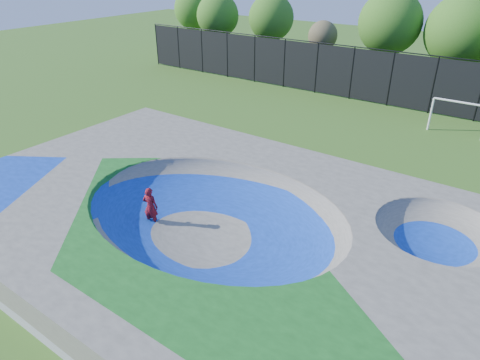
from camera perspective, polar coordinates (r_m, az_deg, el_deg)
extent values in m
plane|color=#2F5918|center=(17.32, -3.60, -7.73)|extent=(120.00, 120.00, 0.00)
cube|color=gray|center=(16.90, -3.67, -5.65)|extent=(22.00, 14.00, 1.50)
imported|color=red|center=(17.99, -11.85, -3.51)|extent=(0.74, 0.60, 1.76)
cube|color=black|center=(18.44, -11.59, -5.78)|extent=(0.79, 0.56, 0.05)
cylinder|color=white|center=(30.25, 24.08, 8.03)|extent=(0.12, 0.12, 2.11)
cylinder|color=white|center=(29.72, 27.42, 9.17)|extent=(3.17, 0.12, 0.12)
cylinder|color=black|center=(46.59, -11.03, 17.31)|extent=(0.09, 0.09, 4.00)
cylinder|color=black|center=(44.51, -8.19, 17.05)|extent=(0.09, 0.09, 4.00)
cylinder|color=black|center=(42.55, -5.09, 16.73)|extent=(0.09, 0.09, 4.00)
cylinder|color=black|center=(40.71, -1.71, 16.32)|extent=(0.09, 0.09, 4.00)
cylinder|color=black|center=(39.01, 1.95, 15.82)|extent=(0.09, 0.09, 4.00)
cylinder|color=black|center=(37.48, 5.91, 15.20)|extent=(0.09, 0.09, 4.00)
cylinder|color=black|center=(36.13, 10.16, 14.46)|extent=(0.09, 0.09, 4.00)
cylinder|color=black|center=(34.99, 14.68, 13.58)|extent=(0.09, 0.09, 4.00)
cylinder|color=black|center=(34.08, 19.44, 12.55)|extent=(0.09, 0.09, 4.00)
cylinder|color=black|center=(33.41, 24.37, 11.39)|extent=(0.09, 0.09, 4.00)
cube|color=black|center=(34.08, 19.44, 12.55)|extent=(48.00, 0.03, 3.80)
cylinder|color=black|center=(33.66, 19.98, 15.82)|extent=(48.00, 0.08, 0.08)
cylinder|color=#483424|center=(50.78, -5.89, 18.05)|extent=(0.44, 0.44, 3.25)
sphere|color=#2E631A|center=(50.34, -6.08, 21.72)|extent=(4.39, 4.39, 4.39)
cylinder|color=#483424|center=(46.48, -2.89, 17.20)|extent=(0.44, 0.44, 3.15)
sphere|color=#2E631A|center=(46.01, -2.99, 21.07)|extent=(4.23, 4.23, 4.23)
cylinder|color=#483424|center=(44.29, 4.02, 16.66)|extent=(0.44, 0.44, 3.17)
sphere|color=#2E631A|center=(43.79, 4.17, 20.77)|extent=(4.31, 4.31, 4.31)
cylinder|color=#483424|center=(41.32, 10.67, 15.08)|extent=(0.44, 0.44, 2.63)
sphere|color=brown|center=(40.88, 10.97, 18.38)|extent=(2.60, 2.60, 2.60)
cylinder|color=#483424|center=(40.07, 18.56, 14.21)|extent=(0.44, 0.44, 3.22)
sphere|color=#2E631A|center=(39.48, 19.36, 19.18)|extent=(5.15, 5.15, 5.15)
cylinder|color=#483424|center=(39.43, 26.43, 12.26)|extent=(0.44, 0.44, 2.80)
sphere|color=#2E631A|center=(38.82, 27.55, 17.20)|extent=(5.62, 5.62, 5.62)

